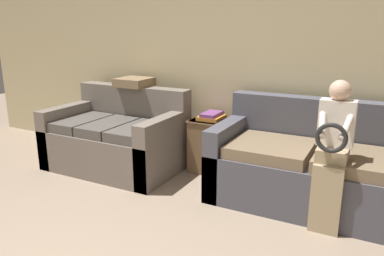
{
  "coord_description": "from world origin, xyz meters",
  "views": [
    {
      "loc": [
        1.64,
        -1.12,
        1.64
      ],
      "look_at": [
        0.15,
        1.74,
        0.77
      ],
      "focal_mm": 35.0,
      "sensor_mm": 36.0,
      "label": 1
    }
  ],
  "objects_px": {
    "couch_side": "(117,140)",
    "child_left_seated": "(333,149)",
    "side_shelf": "(211,145)",
    "book_stack": "(211,116)",
    "couch_main": "(315,168)",
    "throw_pillow": "(134,82)"
  },
  "relations": [
    {
      "from": "child_left_seated",
      "to": "side_shelf",
      "type": "height_order",
      "value": "child_left_seated"
    },
    {
      "from": "side_shelf",
      "to": "book_stack",
      "type": "xyz_separation_m",
      "value": [
        -0.01,
        0.01,
        0.34
      ]
    },
    {
      "from": "side_shelf",
      "to": "throw_pillow",
      "type": "height_order",
      "value": "throw_pillow"
    },
    {
      "from": "child_left_seated",
      "to": "throw_pillow",
      "type": "bearing_deg",
      "value": 165.01
    },
    {
      "from": "child_left_seated",
      "to": "book_stack",
      "type": "bearing_deg",
      "value": 153.18
    },
    {
      "from": "couch_side",
      "to": "child_left_seated",
      "type": "xyz_separation_m",
      "value": [
        2.45,
        -0.3,
        0.35
      ]
    },
    {
      "from": "couch_main",
      "to": "couch_side",
      "type": "relative_size",
      "value": 1.23
    },
    {
      "from": "child_left_seated",
      "to": "side_shelf",
      "type": "distance_m",
      "value": 1.61
    },
    {
      "from": "couch_main",
      "to": "child_left_seated",
      "type": "height_order",
      "value": "child_left_seated"
    },
    {
      "from": "couch_side",
      "to": "child_left_seated",
      "type": "bearing_deg",
      "value": -7.01
    },
    {
      "from": "couch_main",
      "to": "side_shelf",
      "type": "xyz_separation_m",
      "value": [
        -1.22,
        0.3,
        -0.03
      ]
    },
    {
      "from": "couch_side",
      "to": "book_stack",
      "type": "distance_m",
      "value": 1.17
    },
    {
      "from": "couch_main",
      "to": "couch_side",
      "type": "xyz_separation_m",
      "value": [
        -2.27,
        -0.1,
        -0.0
      ]
    },
    {
      "from": "child_left_seated",
      "to": "book_stack",
      "type": "relative_size",
      "value": 4.18
    },
    {
      "from": "book_stack",
      "to": "throw_pillow",
      "type": "height_order",
      "value": "throw_pillow"
    },
    {
      "from": "book_stack",
      "to": "throw_pillow",
      "type": "relative_size",
      "value": 0.76
    },
    {
      "from": "book_stack",
      "to": "throw_pillow",
      "type": "distance_m",
      "value": 1.07
    },
    {
      "from": "couch_side",
      "to": "child_left_seated",
      "type": "relative_size",
      "value": 1.24
    },
    {
      "from": "couch_main",
      "to": "child_left_seated",
      "type": "distance_m",
      "value": 0.56
    },
    {
      "from": "throw_pillow",
      "to": "child_left_seated",
      "type": "bearing_deg",
      "value": -14.99
    },
    {
      "from": "throw_pillow",
      "to": "couch_main",
      "type": "bearing_deg",
      "value": -6.25
    },
    {
      "from": "couch_side",
      "to": "book_stack",
      "type": "relative_size",
      "value": 5.19
    }
  ]
}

